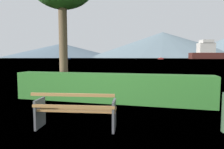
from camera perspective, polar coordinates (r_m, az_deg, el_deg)
The scene contains 7 objects.
ground_plane at distance 4.81m, azimuth -10.04°, elevation -14.87°, with size 1400.00×1400.00×0.00m, color #4C6B33.
water_surface at distance 312.43m, azimuth 13.94°, elevation 4.49°, with size 620.00×620.00×0.00m, color slate.
park_bench at distance 4.63m, azimuth -10.33°, elevation -10.11°, with size 1.87×0.84×0.87m.
hedge_row at distance 7.26m, azimuth -0.96°, elevation -3.83°, with size 7.17×0.70×1.04m, color #2D6B28.
sailboat_mid at distance 212.15m, azimuth -12.92°, elevation 4.56°, with size 7.34×8.07×1.98m.
tender_far at distance 167.26m, azimuth 13.72°, elevation 4.48°, with size 4.35×2.63×1.90m.
distant_hills at distance 579.59m, azimuth 11.59°, elevation 7.90°, with size 805.56×420.78×72.40m.
Camera 1 is at (1.88, -4.12, 1.62)m, focal length 32.03 mm.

